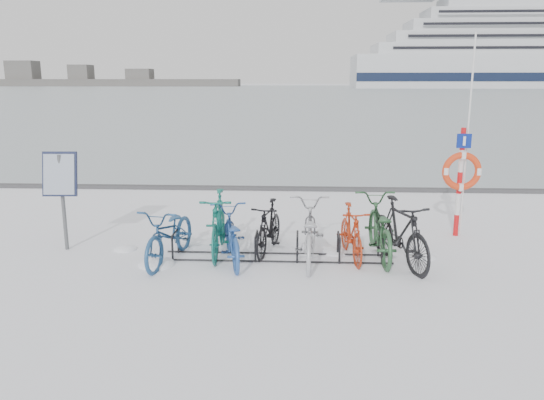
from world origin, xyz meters
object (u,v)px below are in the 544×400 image
at_px(bike_rack, 277,249).
at_px(info_board, 60,180).
at_px(cruise_ferry, 542,53).
at_px(lifebuoy_station, 462,171).

xyz_separation_m(bike_rack, info_board, (-3.91, 0.28, 1.13)).
relative_size(info_board, cruise_ferry, 0.01).
bearing_deg(cruise_ferry, info_board, -115.18).
bearing_deg(lifebuoy_station, bike_rack, -156.67).
bearing_deg(bike_rack, info_board, 175.86).
bearing_deg(cruise_ferry, bike_rack, -114.25).
relative_size(bike_rack, cruise_ferry, 0.03).
height_order(bike_rack, cruise_ferry, cruise_ferry).
height_order(bike_rack, lifebuoy_station, lifebuoy_station).
distance_m(bike_rack, info_board, 4.08).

